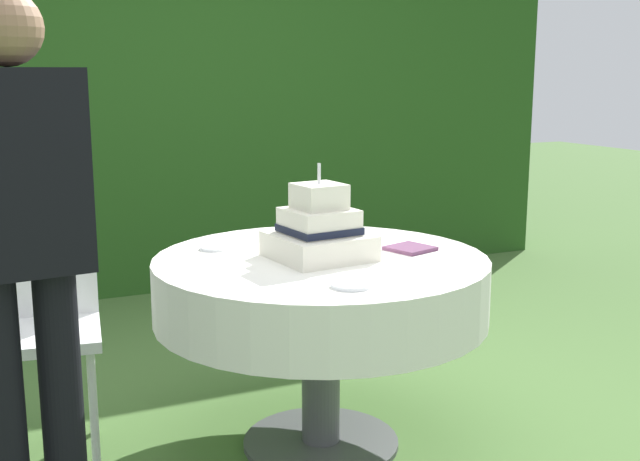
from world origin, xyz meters
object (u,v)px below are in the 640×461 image
Objects in this scene: garden_chair at (42,310)px; standing_person at (21,245)px; serving_plate_near at (351,285)px; napkin_stack at (410,248)px; serving_plate_left at (214,248)px; serving_plate_far at (277,236)px; cake_table at (321,290)px; wedding_cake at (319,231)px.

garden_chair is 0.80m from standing_person.
standing_person reaches higher than serving_plate_near.
serving_plate_left is at bearing 153.70° from napkin_stack.
napkin_stack reaches higher than serving_plate_far.
serving_plate_near is 0.08× the size of standing_person.
serving_plate_far is at bearing -1.38° from garden_chair.
serving_plate_left is (-0.31, 0.29, 0.13)m from cake_table.
serving_plate_near is 0.79m from serving_plate_far.
garden_chair is at bearing 136.43° from serving_plate_near.
garden_chair is 0.56× the size of standing_person.
standing_person reaches higher than napkin_stack.
serving_plate_left is (-0.23, 0.69, 0.00)m from serving_plate_near.
serving_plate_far is (-0.02, 0.38, 0.13)m from cake_table.
serving_plate_left is at bearing -162.22° from serving_plate_far.
serving_plate_far is 0.31m from serving_plate_left.
wedding_cake is 0.40m from serving_plate_far.
cake_table is 9.29× the size of serving_plate_near.
serving_plate_far is 0.06× the size of standing_person.
standing_person is at bearing -164.80° from wedding_cake.
napkin_stack is (0.44, 0.36, 0.00)m from serving_plate_near.
standing_person reaches higher than cake_table.
serving_plate_near is 1.19m from garden_chair.
standing_person reaches higher than serving_plate_left.
serving_plate_left is at bearing -10.57° from garden_chair.
garden_chair is (-0.91, 0.02, -0.20)m from serving_plate_far.
standing_person reaches higher than garden_chair.
wedding_cake reaches higher than cake_table.
serving_plate_near and serving_plate_left have the same top height.
napkin_stack is 1.37m from garden_chair.
serving_plate_far is 1.23m from standing_person.
serving_plate_far is at bearing 85.22° from serving_plate_near.
serving_plate_near is (-0.07, -0.40, -0.09)m from wedding_cake.
wedding_cake is 1.05m from garden_chair.
serving_plate_left is 0.13× the size of garden_chair.
standing_person is (-0.10, -0.69, 0.39)m from garden_chair.
wedding_cake is 3.17× the size of serving_plate_left.
serving_plate_near is (-0.08, -0.40, 0.13)m from cake_table.
cake_table is 1.12m from standing_person.
standing_person is (-0.72, -0.57, 0.19)m from serving_plate_left.
wedding_cake is 2.70× the size of serving_plate_near.
serving_plate_near is 0.15× the size of garden_chair.
serving_plate_near is at bearing -100.53° from wedding_cake.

